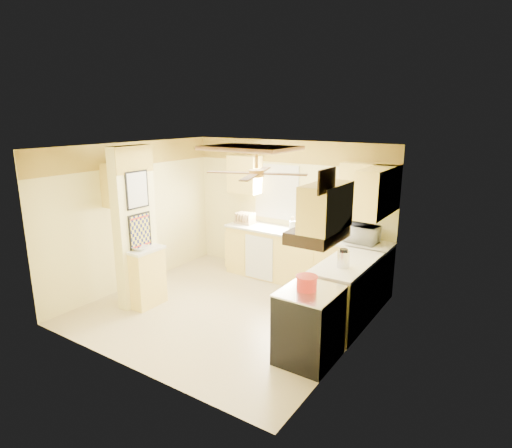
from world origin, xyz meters
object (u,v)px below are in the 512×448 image
Objects in this scene: microwave at (362,234)px; bowl at (140,248)px; kettle at (343,259)px; dutch_oven at (307,283)px; stove at (309,325)px.

microwave is 2.27× the size of bowl.
kettle is (2.88, 0.99, 0.09)m from bowl.
bowl is 2.79m from dutch_oven.
stove is 3.47× the size of dutch_oven.
kettle reaches higher than stove.
kettle is at bearing 87.11° from stove.
microwave reaches higher than stove.
kettle reaches higher than bowl.
bowl is at bearing -178.47° from dutch_oven.
bowl is 0.86× the size of dutch_oven.
microwave reaches higher than dutch_oven.
stove is 2.88m from bowl.
kettle reaches higher than dutch_oven.
stove is at bearing 100.10° from microwave.
microwave reaches higher than bowl.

